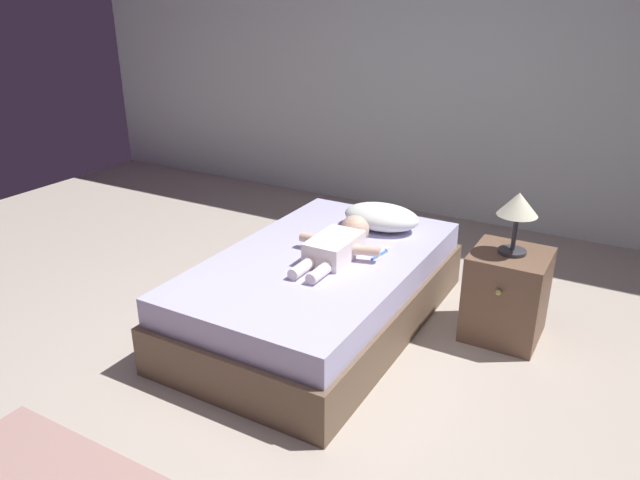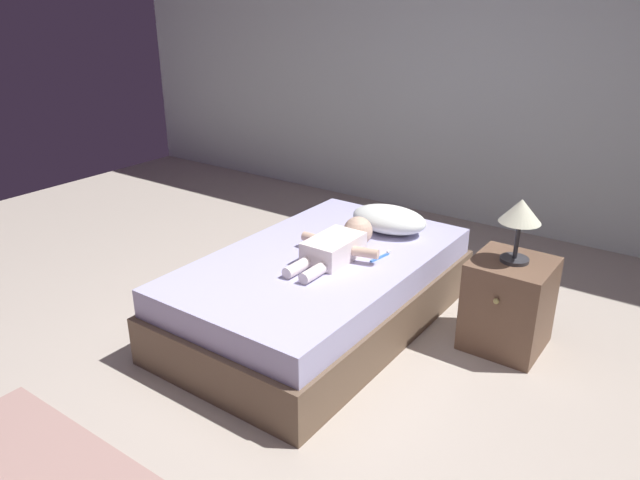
% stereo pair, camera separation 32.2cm
% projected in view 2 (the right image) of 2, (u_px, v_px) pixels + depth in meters
% --- Properties ---
extents(ground_plane, '(8.00, 8.00, 0.00)m').
position_uv_depth(ground_plane, '(261.00, 403.00, 2.89)').
color(ground_plane, '#B1A496').
extents(wall_behind_bed, '(8.00, 0.12, 2.83)m').
position_uv_depth(wall_behind_bed, '(510.00, 51.00, 4.60)').
color(wall_behind_bed, silver).
rests_on(wall_behind_bed, ground_plane).
extents(bed, '(1.11, 1.87, 0.43)m').
position_uv_depth(bed, '(320.00, 290.00, 3.51)').
color(bed, brown).
rests_on(bed, ground_plane).
extents(pillow, '(0.49, 0.33, 0.15)m').
position_uv_depth(pillow, '(389.00, 219.00, 3.77)').
color(pillow, white).
rests_on(pillow, bed).
extents(baby, '(0.51, 0.70, 0.18)m').
position_uv_depth(baby, '(339.00, 245.00, 3.41)').
color(baby, white).
rests_on(baby, bed).
extents(toothbrush, '(0.04, 0.17, 0.02)m').
position_uv_depth(toothbrush, '(381.00, 257.00, 3.40)').
color(toothbrush, '#3F82DF').
rests_on(toothbrush, bed).
extents(nightstand, '(0.41, 0.44, 0.51)m').
position_uv_depth(nightstand, '(508.00, 304.00, 3.27)').
color(nightstand, brown).
rests_on(nightstand, ground_plane).
extents(lamp, '(0.22, 0.22, 0.35)m').
position_uv_depth(lamp, '(520.00, 215.00, 3.07)').
color(lamp, '#333338').
rests_on(lamp, nightstand).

